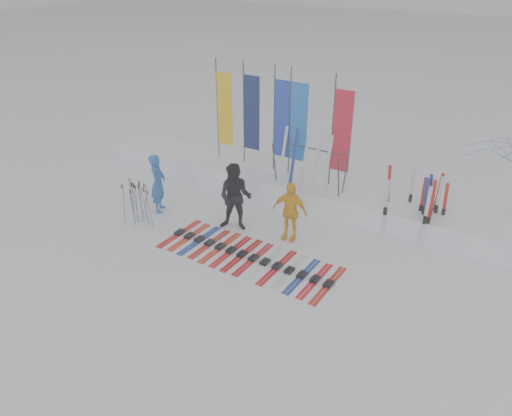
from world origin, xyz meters
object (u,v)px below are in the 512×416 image
Objects in this scene: ski_rack at (310,162)px; ski_row at (248,256)px; person_yellow at (290,211)px; person_blue at (158,183)px; person_black at (235,197)px.

ski_row is at bearing -89.04° from ski_rack.
person_yellow is at bearing 73.47° from ski_row.
person_blue is 0.83× the size of ski_rack.
person_black is at bearing -112.26° from person_blue.
ski_row is at bearing -112.86° from person_yellow.
person_black reaches higher than person_yellow.
person_blue is 4.31m from ski_rack.
person_black is 0.41× the size of ski_row.
person_black is 1.74m from ski_row.
person_black is 2.50m from ski_rack.
ski_rack is (-0.46, 1.95, 0.59)m from person_yellow.
person_blue is 0.38× the size of ski_row.
ski_rack is at bearing 90.96° from ski_row.
ski_row is 3.57m from ski_rack.
person_black is at bearing -174.97° from person_yellow.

